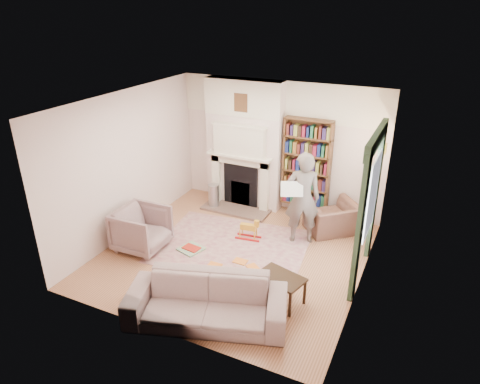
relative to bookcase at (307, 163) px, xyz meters
The scene contains 25 objects.
floor 2.51m from the bookcase, 107.05° to the right, with size 4.50×4.50×0.00m, color brown.
ceiling 2.75m from the bookcase, 107.05° to the right, with size 4.50×4.50×0.00m, color white.
wall_back 0.70m from the bookcase, 168.69° to the left, with size 4.50×4.50×0.00m, color beige.
wall_front 4.42m from the bookcase, 98.46° to the right, with size 4.50×4.50×0.00m, color beige.
wall_left 3.60m from the bookcase, 143.83° to the right, with size 4.50×4.50×0.00m, color beige.
wall_right 2.67m from the bookcase, 52.96° to the right, with size 4.50×4.50×0.00m, color beige.
fireplace 1.42m from the bookcase, behind, with size 1.70×0.58×2.80m.
bookcase is the anchor object (origin of this frame).
window 2.36m from the bookcase, 47.34° to the right, with size 0.02×0.90×1.30m, color silver.
curtain_left 2.87m from the bookcase, 57.36° to the right, with size 0.07×0.32×2.40m, color #2F4930.
curtain_right 1.86m from the bookcase, 33.35° to the right, with size 0.07×0.32×2.40m, color #2F4930.
pelmet 2.60m from the bookcase, 48.16° to the right, with size 0.09×1.70×0.24m, color #2F4930.
wall_sconce 1.68m from the bookcase, 24.19° to the right, with size 0.20×0.24×0.24m, color gold, non-canonical shape.
rug 2.37m from the bookcase, 113.22° to the right, with size 2.75×2.11×0.01m, color #C2AD93.
armchair_reading 1.25m from the bookcase, 35.79° to the right, with size 0.96×0.84×0.62m, color #53302C.
armchair_left 3.59m from the bookcase, 130.75° to the right, with size 0.86×0.88×0.80m, color gray.
sofa 3.98m from the bookcase, 93.40° to the right, with size 2.28×0.89×0.67m, color #A39886.
man_reading 1.20m from the bookcase, 75.78° to the right, with size 0.66×0.43×1.80m, color #5E534B.
newspaper 1.34m from the bookcase, 84.14° to the right, with size 0.41×0.02×0.28m, color silver.
coffee_table 3.22m from the bookcase, 79.22° to the right, with size 0.70×0.45×0.45m, color black, non-canonical shape.
paraffin_heater 2.19m from the bookcase, 163.96° to the right, with size 0.24×0.24×0.55m, color #A3A4AA.
rocking_horse 1.90m from the bookcase, 113.06° to the right, with size 0.49×0.20×0.43m, color gold, non-canonical shape.
board_game 2.98m from the bookcase, 121.47° to the right, with size 0.40×0.40×0.03m, color #CFD64B.
game_box_lid 2.97m from the bookcase, 121.28° to the right, with size 0.31×0.21×0.05m, color #AA1E13.
comic_annuals 2.82m from the bookcase, 101.57° to the right, with size 0.91×0.65×0.02m.
Camera 1 is at (2.96, -6.02, 4.26)m, focal length 32.00 mm.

